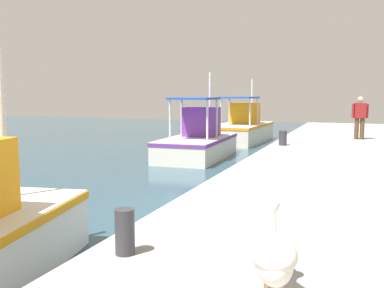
# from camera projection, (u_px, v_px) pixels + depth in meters

# --- Properties ---
(fishing_boat_third) EXTENTS (4.74, 2.28, 3.40)m
(fishing_boat_third) POSITION_uv_depth(u_px,v_px,m) (198.00, 141.00, 16.78)
(fishing_boat_third) COLOR silver
(fishing_boat_third) RESTS_ON ground
(fishing_boat_fourth) EXTENTS (5.21, 2.39, 3.32)m
(fishing_boat_fourth) POSITION_uv_depth(u_px,v_px,m) (242.00, 129.00, 22.27)
(fishing_boat_fourth) COLOR silver
(fishing_boat_fourth) RESTS_ON ground
(pelican) EXTENTS (0.97, 0.52, 0.82)m
(pelican) POSITION_uv_depth(u_px,v_px,m) (273.00, 254.00, 3.49)
(pelican) COLOR tan
(pelican) RESTS_ON quay_pier
(fisherman_standing) EXTENTS (0.31, 0.59, 1.60)m
(fisherman_standing) POSITION_uv_depth(u_px,v_px,m) (360.00, 116.00, 16.01)
(fisherman_standing) COLOR #4C3823
(fisherman_standing) RESTS_ON quay_pier
(mooring_bollard_second) EXTENTS (0.21, 0.21, 0.49)m
(mooring_bollard_second) POSITION_uv_depth(u_px,v_px,m) (125.00, 232.00, 4.54)
(mooring_bollard_second) COLOR #333338
(mooring_bollard_second) RESTS_ON quay_pier
(mooring_bollard_third) EXTENTS (0.26, 0.26, 0.49)m
(mooring_bollard_third) POSITION_uv_depth(u_px,v_px,m) (283.00, 138.00, 14.19)
(mooring_bollard_third) COLOR #333338
(mooring_bollard_third) RESTS_ON quay_pier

